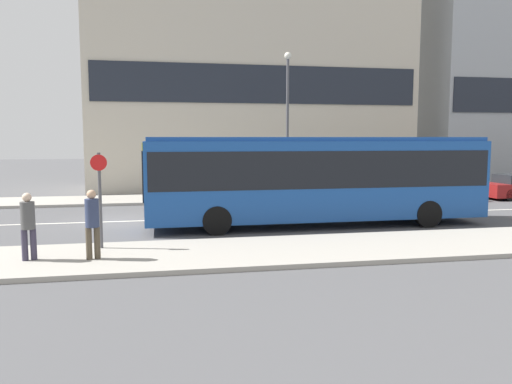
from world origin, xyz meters
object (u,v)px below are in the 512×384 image
city_bus (317,175)px  pedestrian_down_pavement (92,220)px  bus_stop_sign (100,193)px  pedestrian_near_stop (28,222)px  street_lamp (288,111)px  parked_car_0 (432,188)px

city_bus → pedestrian_down_pavement: bearing=-155.1°
bus_stop_sign → pedestrian_down_pavement: bearing=-92.6°
pedestrian_near_stop → city_bus: bearing=9.9°
pedestrian_down_pavement → city_bus: bearing=14.0°
bus_stop_sign → city_bus: bearing=22.8°
pedestrian_down_pavement → street_lamp: (7.99, 11.42, 3.38)m
pedestrian_near_stop → pedestrian_down_pavement: size_ratio=0.96×
city_bus → bus_stop_sign: city_bus is taller
pedestrian_down_pavement → bus_stop_sign: size_ratio=0.67×
parked_car_0 → bus_stop_sign: (-15.17, -8.83, 1.03)m
city_bus → parked_car_0: (7.99, 5.82, -1.20)m
bus_stop_sign → street_lamp: size_ratio=0.37×
bus_stop_sign → parked_car_0: bearing=30.2°
city_bus → street_lamp: street_lamp is taller
parked_car_0 → pedestrian_down_pavement: size_ratio=2.28×
city_bus → parked_car_0: city_bus is taller
parked_car_0 → pedestrian_near_stop: pedestrian_near_stop is taller
parked_car_0 → street_lamp: size_ratio=0.55×
pedestrian_down_pavement → street_lamp: 14.34m
bus_stop_sign → street_lamp: 13.19m
pedestrian_near_stop → pedestrian_down_pavement: pedestrian_down_pavement is taller
pedestrian_near_stop → street_lamp: bearing=34.5°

